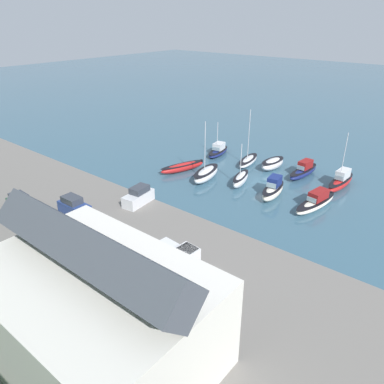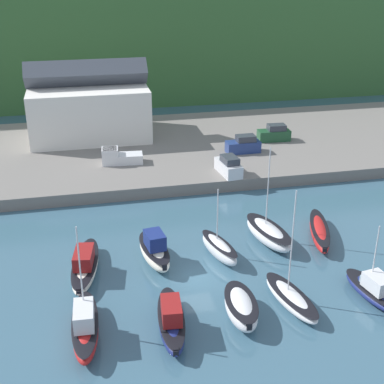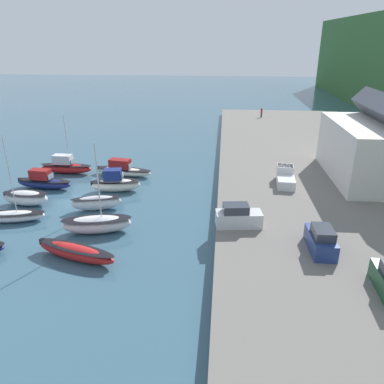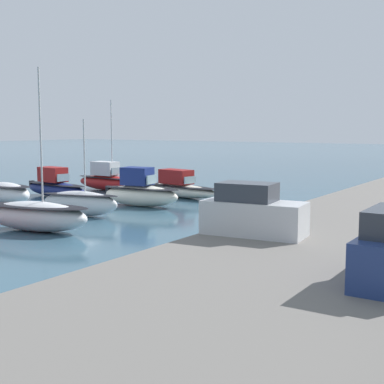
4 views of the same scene
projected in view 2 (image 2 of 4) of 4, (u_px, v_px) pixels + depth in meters
ground_plane at (198, 277)px, 43.18m from camera, size 320.00×320.00×0.00m
hillside_backdrop at (109, 14)px, 117.50m from camera, size 240.00×72.25×23.68m
quay_promenade at (148, 150)px, 69.33m from camera, size 109.12×27.50×1.33m
harbor_clubhouse at (89, 109)px, 71.12m from camera, size 15.67×10.82×10.26m
moored_boat_0 at (85, 265)px, 43.45m from camera, size 3.25×8.40×2.27m
moored_boat_1 at (154, 251)px, 45.02m from camera, size 2.84×6.35×2.85m
moored_boat_2 at (219, 249)px, 45.67m from camera, size 2.83×5.69×6.27m
moored_boat_3 at (268, 233)px, 48.13m from camera, size 3.62×7.04×8.96m
moored_boat_4 at (319, 232)px, 48.89m from camera, size 3.90×7.93×1.28m
moored_boat_5 at (85, 325)px, 36.07m from camera, size 2.14×7.43×8.18m
moored_boat_6 at (171, 319)px, 36.78m from camera, size 2.45×7.32×2.46m
moored_boat_7 at (241, 308)px, 38.05m from camera, size 2.59×5.44×1.67m
moored_boat_8 at (291, 298)px, 39.55m from camera, size 3.06×6.75×9.12m
moored_boat_9 at (375, 290)px, 40.23m from camera, size 3.14×6.42×5.94m
parked_car_0 at (244, 145)px, 66.29m from camera, size 4.22×1.86×2.16m
parked_car_1 at (229, 166)px, 59.65m from camera, size 2.29×4.38×2.16m
parked_car_2 at (274, 134)px, 70.48m from camera, size 4.28×1.99×2.16m
pickup_truck_0 at (119, 157)px, 62.76m from camera, size 4.86×2.29×1.90m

